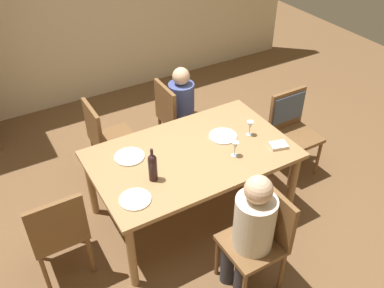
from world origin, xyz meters
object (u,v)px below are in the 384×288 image
at_px(chair_far_left, 106,136).
at_px(chair_far_right, 175,115).
at_px(dining_table, 192,159).
at_px(chair_left_end, 58,230).
at_px(dinner_plate_host, 129,157).
at_px(wine_bottle_tall_green, 153,167).
at_px(wine_glass_near_left, 235,146).
at_px(person_man_bearded, 251,228).
at_px(wine_glass_centre, 250,125).
at_px(person_woman_host, 184,104).
at_px(chair_near, 261,234).
at_px(chair_right_end, 290,121).
at_px(dinner_plate_guest_right, 135,199).
at_px(dinner_plate_guest_left, 223,136).

bearing_deg(chair_far_left, chair_far_right, 90.00).
distance_m(dining_table, chair_far_right, 1.00).
bearing_deg(chair_left_end, chair_far_left, 52.20).
distance_m(chair_left_end, dinner_plate_host, 0.87).
xyz_separation_m(wine_bottle_tall_green, wine_glass_near_left, (0.77, -0.08, -0.03)).
bearing_deg(dining_table, chair_far_left, 117.96).
bearing_deg(person_man_bearded, dining_table, -1.59).
bearing_deg(dining_table, wine_glass_centre, -2.72).
relative_size(person_woman_host, wine_glass_centre, 7.29).
relative_size(person_man_bearded, wine_glass_centre, 7.77).
bearing_deg(chair_near, wine_bottle_tall_green, 34.64).
bearing_deg(chair_far_right, chair_near, -7.15).
distance_m(chair_right_end, wine_glass_near_left, 1.07).
xyz_separation_m(wine_bottle_tall_green, dinner_plate_guest_right, (-0.23, -0.15, -0.13)).
bearing_deg(chair_far_left, wine_bottle_tall_green, 2.06).
relative_size(dining_table, wine_glass_near_left, 12.20).
relative_size(dining_table, dinner_plate_host, 6.68).
xyz_separation_m(chair_near, wine_glass_centre, (0.53, 0.91, 0.32)).
xyz_separation_m(chair_far_right, person_man_bearded, (-0.35, -1.87, 0.13)).
xyz_separation_m(chair_far_left, wine_bottle_tall_green, (0.04, -1.08, 0.35)).
relative_size(dining_table, chair_left_end, 1.98).
height_order(dinner_plate_host, dinner_plate_guest_left, same).
height_order(chair_far_right, chair_far_left, same).
bearing_deg(dining_table, chair_near, -84.67).
xyz_separation_m(chair_right_end, dinner_plate_host, (-1.80, 0.10, 0.16)).
height_order(chair_far_left, dinner_plate_host, chair_far_left).
relative_size(chair_left_end, wine_glass_near_left, 6.17).
relative_size(dining_table, chair_far_left, 1.98).
relative_size(person_man_bearded, wine_bottle_tall_green, 3.69).
xyz_separation_m(chair_near, person_man_bearded, (-0.11, 0.00, 0.13)).
bearing_deg(dinner_plate_guest_right, chair_left_end, 160.75).
distance_m(person_woman_host, dinner_plate_guest_left, 0.88).
xyz_separation_m(chair_near, chair_far_left, (-0.58, 1.87, 0.00)).
xyz_separation_m(dining_table, wine_glass_centre, (0.62, -0.03, 0.18)).
bearing_deg(chair_left_end, chair_near, -31.63).
relative_size(wine_glass_centre, dinner_plate_guest_left, 0.55).
bearing_deg(chair_far_right, wine_glass_centre, 17.01).
relative_size(person_man_bearded, wine_glass_near_left, 7.77).
bearing_deg(chair_left_end, person_woman_host, 30.67).
relative_size(chair_far_right, wine_glass_centre, 6.17).
distance_m(wine_bottle_tall_green, wine_glass_near_left, 0.77).
xyz_separation_m(wine_bottle_tall_green, wine_glass_centre, (1.07, 0.12, -0.03)).
distance_m(chair_far_right, chair_left_end, 1.91).
bearing_deg(dining_table, person_man_bearded, -91.59).
distance_m(chair_right_end, wine_glass_centre, 0.74).
height_order(chair_far_right, wine_bottle_tall_green, wine_bottle_tall_green).
xyz_separation_m(person_man_bearded, dinner_plate_host, (-0.49, 1.16, 0.09)).
bearing_deg(wine_bottle_tall_green, chair_right_end, 8.82).
height_order(chair_far_left, wine_glass_near_left, chair_far_left).
bearing_deg(chair_right_end, chair_left_end, 4.68).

